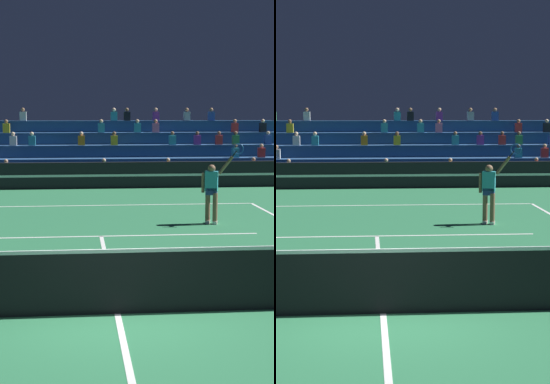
{
  "view_description": "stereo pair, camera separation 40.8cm",
  "coord_description": "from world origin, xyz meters",
  "views": [
    {
      "loc": [
        -0.64,
        -9.92,
        3.23
      ],
      "look_at": [
        0.97,
        6.8,
        1.1
      ],
      "focal_mm": 60.0,
      "sensor_mm": 36.0,
      "label": 1
    },
    {
      "loc": [
        -0.23,
        -9.95,
        3.23
      ],
      "look_at": [
        0.97,
        6.8,
        1.1
      ],
      "focal_mm": 60.0,
      "sensor_mm": 36.0,
      "label": 2
    }
  ],
  "objects": [
    {
      "name": "ground_plane",
      "position": [
        0.0,
        0.0,
        0.0
      ],
      "size": [
        120.0,
        120.0,
        0.0
      ],
      "primitive_type": "plane",
      "color": "#2D7A4C"
    },
    {
      "name": "court_lines",
      "position": [
        0.0,
        0.0,
        0.0
      ],
      "size": [
        11.1,
        23.9,
        0.01
      ],
      "color": "white",
      "rests_on": "ground"
    },
    {
      "name": "tennis_net",
      "position": [
        0.0,
        0.0,
        0.54
      ],
      "size": [
        12.0,
        0.1,
        1.1
      ],
      "color": "black",
      "rests_on": "ground"
    },
    {
      "name": "sponsor_banner_wall",
      "position": [
        0.0,
        16.82,
        0.55
      ],
      "size": [
        18.0,
        0.26,
        1.1
      ],
      "color": "black",
      "rests_on": "ground"
    },
    {
      "name": "bleacher_stand",
      "position": [
        -0.0,
        20.62,
        1.02
      ],
      "size": [
        18.64,
        4.75,
        3.38
      ],
      "color": "navy",
      "rests_on": "ground"
    },
    {
      "name": "tennis_player",
      "position": [
        3.25,
        7.98,
        0.98
      ],
      "size": [
        1.19,
        0.55,
        2.38
      ],
      "color": "brown",
      "rests_on": "ground"
    }
  ]
}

